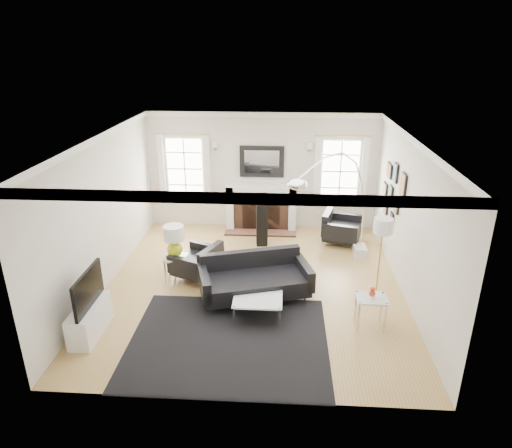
# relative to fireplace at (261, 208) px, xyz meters

# --- Properties ---
(floor) EXTENTS (6.00, 6.00, 0.00)m
(floor) POSITION_rel_fireplace_xyz_m (0.00, -2.79, -0.54)
(floor) COLOR #A27D44
(floor) RESTS_ON ground
(back_wall) EXTENTS (5.50, 0.04, 2.80)m
(back_wall) POSITION_rel_fireplace_xyz_m (0.00, 0.21, 0.86)
(back_wall) COLOR silver
(back_wall) RESTS_ON floor
(front_wall) EXTENTS (5.50, 0.04, 2.80)m
(front_wall) POSITION_rel_fireplace_xyz_m (0.00, -5.79, 0.86)
(front_wall) COLOR silver
(front_wall) RESTS_ON floor
(left_wall) EXTENTS (0.04, 6.00, 2.80)m
(left_wall) POSITION_rel_fireplace_xyz_m (-2.75, -2.79, 0.86)
(left_wall) COLOR silver
(left_wall) RESTS_ON floor
(right_wall) EXTENTS (0.04, 6.00, 2.80)m
(right_wall) POSITION_rel_fireplace_xyz_m (2.75, -2.79, 0.86)
(right_wall) COLOR silver
(right_wall) RESTS_ON floor
(ceiling) EXTENTS (5.50, 6.00, 0.02)m
(ceiling) POSITION_rel_fireplace_xyz_m (0.00, -2.79, 2.26)
(ceiling) COLOR white
(ceiling) RESTS_ON back_wall
(crown_molding) EXTENTS (5.50, 6.00, 0.12)m
(crown_molding) POSITION_rel_fireplace_xyz_m (0.00, -2.79, 2.20)
(crown_molding) COLOR white
(crown_molding) RESTS_ON back_wall
(fireplace) EXTENTS (1.70, 0.69, 1.11)m
(fireplace) POSITION_rel_fireplace_xyz_m (0.00, 0.00, 0.00)
(fireplace) COLOR white
(fireplace) RESTS_ON floor
(mantel_mirror) EXTENTS (1.05, 0.07, 0.75)m
(mantel_mirror) POSITION_rel_fireplace_xyz_m (0.00, 0.16, 1.11)
(mantel_mirror) COLOR black
(mantel_mirror) RESTS_ON back_wall
(window_left) EXTENTS (1.24, 0.15, 1.62)m
(window_left) POSITION_rel_fireplace_xyz_m (-1.85, 0.16, 0.92)
(window_left) COLOR white
(window_left) RESTS_ON back_wall
(window_right) EXTENTS (1.24, 0.15, 1.62)m
(window_right) POSITION_rel_fireplace_xyz_m (1.85, 0.16, 0.92)
(window_right) COLOR white
(window_right) RESTS_ON back_wall
(gallery_wall) EXTENTS (0.04, 1.73, 1.29)m
(gallery_wall) POSITION_rel_fireplace_xyz_m (2.72, -1.50, 0.99)
(gallery_wall) COLOR black
(gallery_wall) RESTS_ON right_wall
(tv_unit) EXTENTS (0.35, 1.00, 1.09)m
(tv_unit) POSITION_rel_fireplace_xyz_m (-2.44, -4.49, -0.21)
(tv_unit) COLOR white
(tv_unit) RESTS_ON floor
(area_rug) EXTENTS (3.05, 2.54, 0.01)m
(area_rug) POSITION_rel_fireplace_xyz_m (-0.26, -4.56, -0.54)
(area_rug) COLOR black
(area_rug) RESTS_ON floor
(sofa) EXTENTS (2.12, 1.40, 0.64)m
(sofa) POSITION_rel_fireplace_xyz_m (0.05, -3.19, -0.20)
(sofa) COLOR black
(sofa) RESTS_ON floor
(armchair_left) EXTENTS (1.04, 1.09, 0.58)m
(armchair_left) POSITION_rel_fireplace_xyz_m (-1.07, -2.57, -0.22)
(armchair_left) COLOR black
(armchair_left) RESTS_ON floor
(armchair_right) EXTENTS (1.00, 1.07, 0.60)m
(armchair_right) POSITION_rel_fireplace_xyz_m (1.82, -0.69, -0.21)
(armchair_right) COLOR black
(armchair_right) RESTS_ON floor
(coffee_table) EXTENTS (0.81, 0.81, 0.36)m
(coffee_table) POSITION_rel_fireplace_xyz_m (0.15, -3.77, -0.21)
(coffee_table) COLOR silver
(coffee_table) RESTS_ON floor
(side_table_left) EXTENTS (0.43, 0.43, 0.47)m
(side_table_left) POSITION_rel_fireplace_xyz_m (-1.51, -2.63, -0.17)
(side_table_left) COLOR silver
(side_table_left) RESTS_ON floor
(nesting_table) EXTENTS (0.49, 0.41, 0.54)m
(nesting_table) POSITION_rel_fireplace_xyz_m (1.97, -4.02, -0.12)
(nesting_table) COLOR silver
(nesting_table) RESTS_ON floor
(gourd_lamp) EXTENTS (0.39, 0.39, 0.63)m
(gourd_lamp) POSITION_rel_fireplace_xyz_m (-1.51, -2.63, 0.29)
(gourd_lamp) COLOR #ADBE17
(gourd_lamp) RESTS_ON side_table_left
(orange_vase) EXTENTS (0.11, 0.11, 0.17)m
(orange_vase) POSITION_rel_fireplace_xyz_m (1.97, -4.02, 0.09)
(orange_vase) COLOR red
(orange_vase) RESTS_ON nesting_table
(arc_floor_lamp) EXTENTS (1.73, 1.61, 2.45)m
(arc_floor_lamp) POSITION_rel_fireplace_xyz_m (1.48, -1.95, 0.78)
(arc_floor_lamp) COLOR white
(arc_floor_lamp) RESTS_ON floor
(stick_floor_lamp) EXTENTS (0.32, 0.32, 1.59)m
(stick_floor_lamp) POSITION_rel_fireplace_xyz_m (2.20, -3.24, 0.83)
(stick_floor_lamp) COLOR #AE973C
(stick_floor_lamp) RESTS_ON floor
(speaker_tower) EXTENTS (0.27, 0.27, 1.20)m
(speaker_tower) POSITION_rel_fireplace_xyz_m (0.06, -0.93, 0.06)
(speaker_tower) COLOR black
(speaker_tower) RESTS_ON floor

